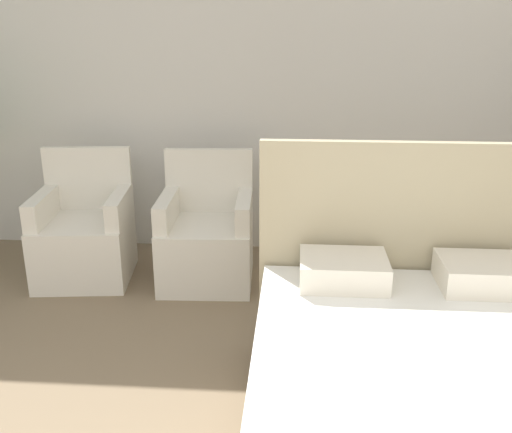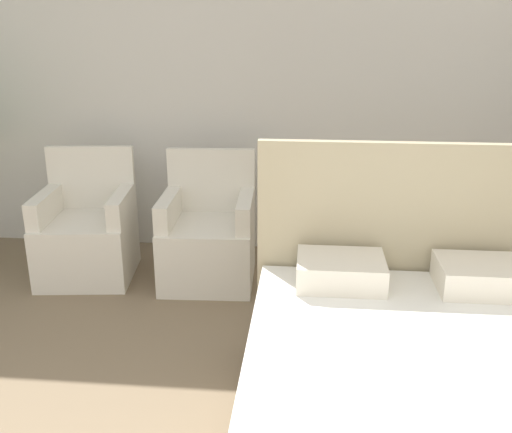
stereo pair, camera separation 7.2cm
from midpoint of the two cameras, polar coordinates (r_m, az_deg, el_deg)
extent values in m
cube|color=silver|center=(4.64, -3.37, 14.17)|extent=(10.00, 0.06, 2.90)
cube|color=white|center=(2.37, 19.07, -18.24)|extent=(1.53, 2.07, 0.25)
cube|color=tan|center=(3.21, 15.17, -3.77)|extent=(1.59, 0.06, 1.24)
cube|color=silver|center=(2.95, 9.15, -5.37)|extent=(0.44, 0.34, 0.14)
cube|color=silver|center=(3.08, 22.34, -5.53)|extent=(0.44, 0.34, 0.14)
cube|color=silver|center=(4.43, -16.05, -3.06)|extent=(0.72, 0.71, 0.45)
cube|color=silver|center=(4.56, -15.68, 3.79)|extent=(0.66, 0.13, 0.48)
cube|color=silver|center=(4.41, -19.91, 0.93)|extent=(0.16, 0.59, 0.20)
cube|color=silver|center=(4.26, -12.84, 1.00)|extent=(0.16, 0.59, 0.20)
cube|color=silver|center=(4.19, -4.32, -3.61)|extent=(0.68, 0.67, 0.45)
cube|color=silver|center=(4.31, -4.01, 3.63)|extent=(0.66, 0.09, 0.48)
cube|color=silver|center=(4.12, -8.26, 0.69)|extent=(0.13, 0.58, 0.20)
cube|color=silver|center=(4.05, -0.54, 0.58)|extent=(0.13, 0.58, 0.20)
camera|label=1|loc=(0.04, -89.42, 0.20)|focal=40.00mm
camera|label=2|loc=(0.04, 90.58, -0.20)|focal=40.00mm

